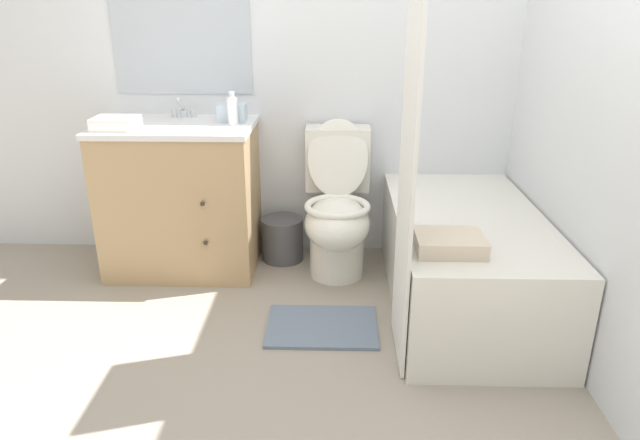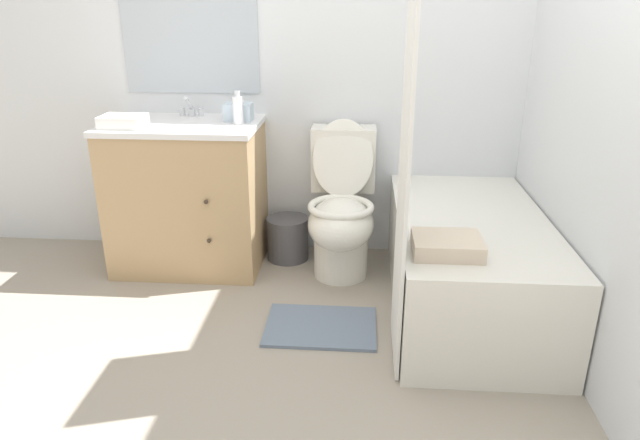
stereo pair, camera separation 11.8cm
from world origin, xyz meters
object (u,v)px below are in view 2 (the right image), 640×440
(sink_faucet, at_px, (191,110))
(toilet, at_px, (341,211))
(vanity_cabinet, at_px, (188,194))
(soap_dispenser, at_px, (238,109))
(hand_towel_folded, at_px, (123,121))
(bath_towel_folded, at_px, (447,245))
(wastebasket, at_px, (288,238))
(tissue_box, at_px, (239,111))
(bath_mat, at_px, (321,326))
(bathtub, at_px, (467,262))

(sink_faucet, height_order, toilet, sink_faucet)
(vanity_cabinet, distance_m, soap_dispenser, 0.58)
(sink_faucet, height_order, soap_dispenser, soap_dispenser)
(hand_towel_folded, bearing_deg, soap_dispenser, 12.36)
(soap_dispenser, height_order, bath_towel_folded, soap_dispenser)
(wastebasket, xyz_separation_m, tissue_box, (-0.25, -0.02, 0.76))
(sink_faucet, relative_size, bath_mat, 0.27)
(vanity_cabinet, relative_size, hand_towel_folded, 3.79)
(bathtub, xyz_separation_m, bath_mat, (-0.71, -0.26, -0.24))
(bathtub, bearing_deg, tissue_box, 158.24)
(bath_towel_folded, bearing_deg, tissue_box, 138.75)
(hand_towel_folded, height_order, bath_mat, hand_towel_folded)
(vanity_cabinet, distance_m, wastebasket, 0.64)
(hand_towel_folded, height_order, bath_towel_folded, hand_towel_folded)
(tissue_box, bearing_deg, bath_mat, -55.83)
(toilet, relative_size, bathtub, 0.62)
(vanity_cabinet, height_order, tissue_box, tissue_box)
(toilet, distance_m, hand_towel_folded, 1.25)
(bathtub, xyz_separation_m, soap_dispenser, (-1.20, 0.40, 0.67))
(tissue_box, relative_size, bath_mat, 0.28)
(sink_faucet, relative_size, toilet, 0.17)
(wastebasket, bearing_deg, soap_dispenser, -154.05)
(bath_towel_folded, bearing_deg, bathtub, 67.33)
(sink_faucet, bearing_deg, vanity_cabinet, -90.00)
(bath_towel_folded, bearing_deg, sink_faucet, 142.85)
(sink_faucet, xyz_separation_m, bath_mat, (0.81, -0.85, -0.87))
(toilet, bearing_deg, wastebasket, 154.35)
(bathtub, height_order, soap_dispenser, soap_dispenser)
(toilet, distance_m, bathtub, 0.74)
(bath_towel_folded, relative_size, bath_mat, 0.54)
(sink_faucet, relative_size, soap_dispenser, 0.81)
(wastebasket, bearing_deg, hand_towel_folded, -163.50)
(tissue_box, distance_m, bath_mat, 1.27)
(vanity_cabinet, bearing_deg, wastebasket, 10.50)
(sink_faucet, distance_m, bath_towel_folded, 1.72)
(tissue_box, relative_size, bath_towel_folded, 0.53)
(sink_faucet, height_order, bath_mat, sink_faucet)
(toilet, bearing_deg, hand_towel_folded, -175.67)
(toilet, distance_m, bath_towel_folded, 0.92)
(tissue_box, bearing_deg, bathtub, -21.76)
(bath_mat, bearing_deg, tissue_box, 124.17)
(wastebasket, distance_m, tissue_box, 0.80)
(toilet, xyz_separation_m, wastebasket, (-0.33, 0.16, -0.24))
(hand_towel_folded, bearing_deg, sink_faucet, 50.19)
(vanity_cabinet, bearing_deg, tissue_box, 14.91)
(bath_towel_folded, bearing_deg, soap_dispenser, 141.26)
(vanity_cabinet, relative_size, toilet, 0.98)
(vanity_cabinet, xyz_separation_m, bathtub, (1.52, -0.41, -0.18))
(tissue_box, bearing_deg, vanity_cabinet, -165.09)
(bath_towel_folded, height_order, bath_mat, bath_towel_folded)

